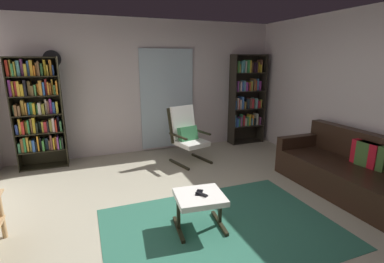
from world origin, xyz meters
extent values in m
plane|color=#AFA88F|center=(0.00, 0.00, 0.00)|extent=(7.02, 7.02, 0.00)
cube|color=beige|center=(0.00, 2.90, 1.30)|extent=(5.60, 0.06, 2.60)
cube|color=silver|center=(0.36, 2.83, 1.05)|extent=(1.10, 0.01, 2.00)
cube|color=#2E6A54|center=(0.07, -0.20, 0.00)|extent=(2.57, 1.81, 0.01)
cylinder|color=tan|center=(-2.15, 0.48, 0.26)|extent=(0.05, 0.05, 0.51)
cube|color=black|center=(-2.35, 2.60, 0.94)|extent=(0.02, 0.30, 1.89)
cube|color=black|center=(-1.60, 2.60, 0.94)|extent=(0.02, 0.30, 1.89)
cube|color=black|center=(-1.97, 2.74, 0.94)|extent=(0.77, 0.02, 1.89)
cube|color=black|center=(-1.97, 2.60, 0.02)|extent=(0.74, 0.28, 0.02)
cube|color=black|center=(-1.97, 2.60, 0.31)|extent=(0.74, 0.28, 0.02)
cube|color=black|center=(-1.97, 2.60, 0.63)|extent=(0.74, 0.28, 0.02)
cube|color=black|center=(-1.97, 2.60, 0.94)|extent=(0.74, 0.28, 0.02)
cube|color=black|center=(-1.97, 2.60, 1.26)|extent=(0.74, 0.28, 0.02)
cube|color=black|center=(-1.97, 2.60, 1.57)|extent=(0.74, 0.28, 0.02)
cube|color=black|center=(-1.97, 2.60, 1.87)|extent=(0.74, 0.28, 0.02)
cube|color=#38794D|center=(-2.31, 2.59, 0.41)|extent=(0.04, 0.21, 0.17)
cube|color=brown|center=(-2.26, 2.60, 0.44)|extent=(0.04, 0.20, 0.24)
cube|color=#2C8643|center=(-2.23, 2.61, 0.45)|extent=(0.03, 0.23, 0.25)
cube|color=gold|center=(-2.19, 2.60, 0.45)|extent=(0.03, 0.17, 0.26)
cube|color=#A59A3E|center=(-2.15, 2.61, 0.42)|extent=(0.03, 0.16, 0.19)
cube|color=#3462B1|center=(-2.10, 2.59, 0.42)|extent=(0.04, 0.20, 0.20)
cube|color=black|center=(-2.06, 2.60, 0.40)|extent=(0.02, 0.19, 0.16)
cube|color=orange|center=(-2.03, 2.58, 0.45)|extent=(0.02, 0.17, 0.26)
cube|color=#21202A|center=(-2.00, 2.60, 0.43)|extent=(0.03, 0.12, 0.21)
cube|color=#41903B|center=(-1.95, 2.59, 0.41)|extent=(0.03, 0.23, 0.18)
cube|color=#192633|center=(-1.90, 2.59, 0.42)|extent=(0.04, 0.12, 0.20)
cube|color=brown|center=(-1.86, 2.61, 0.41)|extent=(0.02, 0.21, 0.17)
cube|color=brown|center=(-1.82, 2.60, 0.45)|extent=(0.03, 0.23, 0.26)
cube|color=gold|center=(-1.79, 2.59, 0.43)|extent=(0.02, 0.19, 0.21)
cube|color=orange|center=(-1.76, 2.62, 0.43)|extent=(0.03, 0.16, 0.21)
cube|color=#914793|center=(-1.72, 2.58, 0.43)|extent=(0.03, 0.23, 0.22)
cube|color=#338C3C|center=(-1.69, 2.58, 0.41)|extent=(0.02, 0.20, 0.18)
cube|color=black|center=(-1.65, 2.59, 0.42)|extent=(0.03, 0.19, 0.20)
cube|color=#3D58B7|center=(-2.31, 2.62, 0.72)|extent=(0.04, 0.23, 0.16)
cube|color=yellow|center=(-2.26, 2.60, 0.76)|extent=(0.03, 0.16, 0.25)
cube|color=red|center=(-2.22, 2.58, 0.74)|extent=(0.04, 0.18, 0.21)
cube|color=#9F922E|center=(-2.17, 2.59, 0.74)|extent=(0.04, 0.11, 0.20)
cube|color=#338946|center=(-2.13, 2.60, 0.75)|extent=(0.02, 0.21, 0.23)
cube|color=brown|center=(-2.10, 2.62, 0.76)|extent=(0.03, 0.19, 0.25)
cube|color=gold|center=(-2.05, 2.59, 0.77)|extent=(0.04, 0.16, 0.26)
cube|color=black|center=(-2.01, 2.61, 0.73)|extent=(0.03, 0.21, 0.18)
cube|color=black|center=(-1.97, 2.61, 0.73)|extent=(0.03, 0.11, 0.18)
cube|color=olive|center=(-1.93, 2.60, 0.73)|extent=(0.03, 0.16, 0.19)
cube|color=red|center=(-1.89, 2.62, 0.73)|extent=(0.04, 0.19, 0.18)
cube|color=#242127|center=(-1.85, 2.58, 0.73)|extent=(0.02, 0.14, 0.18)
cube|color=olive|center=(-1.81, 2.58, 0.74)|extent=(0.04, 0.11, 0.21)
cube|color=beige|center=(-1.76, 2.60, 0.76)|extent=(0.04, 0.24, 0.24)
cube|color=red|center=(-1.72, 2.58, 0.74)|extent=(0.02, 0.22, 0.21)
cube|color=black|center=(-1.68, 2.60, 0.77)|extent=(0.03, 0.11, 0.26)
cube|color=#3F8349|center=(-1.65, 2.61, 0.73)|extent=(0.03, 0.24, 0.18)
cube|color=#438250|center=(-2.32, 2.61, 1.03)|extent=(0.02, 0.13, 0.17)
cube|color=brown|center=(-2.28, 2.59, 1.04)|extent=(0.04, 0.24, 0.18)
cube|color=brown|center=(-2.23, 2.59, 1.03)|extent=(0.03, 0.22, 0.16)
cube|color=gold|center=(-2.18, 2.61, 1.07)|extent=(0.04, 0.14, 0.24)
cube|color=gold|center=(-2.14, 2.61, 1.05)|extent=(0.02, 0.16, 0.20)
cube|color=#286BB9|center=(-2.10, 2.59, 1.05)|extent=(0.02, 0.14, 0.20)
cube|color=#399052|center=(-2.06, 2.60, 1.05)|extent=(0.04, 0.10, 0.20)
cube|color=gold|center=(-2.02, 2.59, 1.05)|extent=(0.04, 0.14, 0.19)
cube|color=#317D3C|center=(-1.98, 2.61, 1.03)|extent=(0.03, 0.12, 0.16)
cube|color=beige|center=(-1.94, 2.58, 1.05)|extent=(0.04, 0.21, 0.20)
cube|color=#A19D36|center=(-1.89, 2.59, 1.04)|extent=(0.04, 0.19, 0.17)
cube|color=beige|center=(-1.84, 2.60, 1.07)|extent=(0.03, 0.11, 0.24)
cube|color=brown|center=(-1.81, 2.61, 1.06)|extent=(0.03, 0.18, 0.21)
cube|color=#A03994|center=(-1.77, 2.61, 1.07)|extent=(0.04, 0.13, 0.24)
cube|color=#2D55A2|center=(-1.73, 2.59, 1.05)|extent=(0.04, 0.11, 0.19)
cube|color=gold|center=(-1.67, 2.58, 1.05)|extent=(0.04, 0.13, 0.20)
cube|color=#8A338F|center=(-2.31, 2.59, 1.40)|extent=(0.03, 0.20, 0.26)
cube|color=gold|center=(-2.28, 2.59, 1.38)|extent=(0.03, 0.14, 0.24)
cube|color=#BF2F39|center=(-2.24, 2.62, 1.38)|extent=(0.03, 0.15, 0.24)
cube|color=gold|center=(-2.19, 2.59, 1.39)|extent=(0.04, 0.23, 0.24)
cube|color=gold|center=(-2.15, 2.60, 1.36)|extent=(0.04, 0.24, 0.19)
cube|color=black|center=(-2.10, 2.59, 1.39)|extent=(0.04, 0.22, 0.26)
cube|color=brown|center=(-2.05, 2.61, 1.38)|extent=(0.04, 0.19, 0.23)
cube|color=brown|center=(-2.00, 2.58, 1.35)|extent=(0.04, 0.19, 0.16)
cube|color=#448844|center=(-1.96, 2.59, 1.35)|extent=(0.03, 0.20, 0.18)
cube|color=orange|center=(-1.93, 2.60, 1.36)|extent=(0.03, 0.13, 0.19)
cube|color=gold|center=(-1.88, 2.59, 1.39)|extent=(0.04, 0.22, 0.24)
cube|color=#3265B5|center=(-1.83, 2.58, 1.37)|extent=(0.03, 0.22, 0.21)
cube|color=#BF3333|center=(-1.80, 2.59, 1.40)|extent=(0.02, 0.14, 0.26)
cube|color=orange|center=(-1.77, 2.59, 1.37)|extent=(0.03, 0.20, 0.21)
cube|color=orange|center=(-1.74, 2.60, 1.36)|extent=(0.02, 0.16, 0.19)
cube|color=gold|center=(-1.71, 2.62, 1.39)|extent=(0.02, 0.12, 0.25)
cube|color=#407F43|center=(-1.68, 2.58, 1.35)|extent=(0.03, 0.11, 0.16)
cube|color=orange|center=(-1.64, 2.59, 1.38)|extent=(0.03, 0.23, 0.23)
cube|color=red|center=(-2.31, 2.60, 1.71)|extent=(0.04, 0.21, 0.25)
cube|color=gold|center=(-2.27, 2.61, 1.71)|extent=(0.02, 0.16, 0.25)
cube|color=#388E4B|center=(-2.24, 2.59, 1.68)|extent=(0.03, 0.22, 0.19)
cube|color=olive|center=(-2.20, 2.60, 1.69)|extent=(0.02, 0.23, 0.22)
cube|color=teal|center=(-2.16, 2.61, 1.70)|extent=(0.04, 0.23, 0.24)
cube|color=#9C4790|center=(-2.12, 2.61, 1.72)|extent=(0.03, 0.12, 0.27)
cube|color=gold|center=(-2.07, 2.61, 1.68)|extent=(0.04, 0.19, 0.19)
cube|color=#3A68B8|center=(-2.03, 2.60, 1.70)|extent=(0.03, 0.11, 0.23)
cube|color=gold|center=(-1.98, 2.62, 1.71)|extent=(0.04, 0.18, 0.25)
cube|color=orange|center=(-1.94, 2.60, 1.66)|extent=(0.02, 0.21, 0.17)
cube|color=brown|center=(-1.90, 2.61, 1.69)|extent=(0.03, 0.19, 0.21)
cube|color=brown|center=(-1.87, 2.59, 1.70)|extent=(0.02, 0.23, 0.23)
cube|color=#3D7B43|center=(-1.83, 2.61, 1.68)|extent=(0.03, 0.22, 0.20)
cube|color=gold|center=(-1.79, 2.61, 1.71)|extent=(0.04, 0.13, 0.25)
cube|color=gold|center=(-1.75, 2.59, 1.67)|extent=(0.02, 0.17, 0.17)
cube|color=orange|center=(-1.70, 2.62, 1.71)|extent=(0.04, 0.14, 0.25)
cube|color=#2F55AE|center=(-1.67, 2.60, 1.67)|extent=(0.02, 0.11, 0.17)
cube|color=black|center=(1.76, 2.66, 0.97)|extent=(0.02, 0.30, 1.95)
cube|color=black|center=(2.52, 2.66, 0.97)|extent=(0.02, 0.30, 1.95)
cube|color=black|center=(2.14, 2.80, 0.97)|extent=(0.77, 0.02, 1.95)
cube|color=black|center=(2.14, 2.66, 0.02)|extent=(0.74, 0.28, 0.02)
cube|color=black|center=(2.14, 2.66, 0.39)|extent=(0.74, 0.28, 0.02)
cube|color=black|center=(2.14, 2.66, 0.78)|extent=(0.74, 0.28, 0.02)
cube|color=black|center=(2.14, 2.66, 1.17)|extent=(0.74, 0.28, 0.02)
cube|color=black|center=(2.14, 2.66, 1.56)|extent=(0.74, 0.28, 0.02)
cube|color=black|center=(2.14, 2.66, 1.93)|extent=(0.74, 0.28, 0.02)
cube|color=#578B9D|center=(1.81, 2.67, 0.53)|extent=(0.04, 0.23, 0.26)
cube|color=#335BB8|center=(1.85, 2.64, 0.50)|extent=(0.02, 0.22, 0.20)
cube|color=teal|center=(1.89, 2.67, 0.48)|extent=(0.04, 0.19, 0.17)
cube|color=green|center=(1.94, 2.66, 0.48)|extent=(0.03, 0.15, 0.17)
cube|color=#9A4895|center=(1.97, 2.65, 0.50)|extent=(0.03, 0.15, 0.20)
cube|color=#367C4A|center=(2.01, 2.66, 0.53)|extent=(0.03, 0.11, 0.26)
cube|color=red|center=(2.05, 2.68, 0.51)|extent=(0.04, 0.17, 0.23)
cube|color=beige|center=(2.11, 2.65, 0.48)|extent=(0.04, 0.11, 0.17)
cube|color=#418B4B|center=(2.15, 2.64, 0.50)|extent=(0.02, 0.14, 0.20)
cube|color=gold|center=(2.20, 2.65, 0.52)|extent=(0.04, 0.12, 0.25)
cube|color=#3E57AF|center=(2.23, 2.67, 0.49)|extent=(0.02, 0.10, 0.18)
cube|color=#598EA4|center=(2.26, 2.67, 0.47)|extent=(0.03, 0.16, 0.15)
cube|color=orange|center=(2.30, 2.68, 0.51)|extent=(0.03, 0.14, 0.23)
cube|color=black|center=(2.34, 2.67, 0.47)|extent=(0.04, 0.16, 0.15)
cube|color=#BABBA7|center=(2.38, 2.65, 0.53)|extent=(0.03, 0.20, 0.26)
cube|color=brown|center=(2.42, 2.68, 0.49)|extent=(0.04, 0.19, 0.18)
cube|color=#963F85|center=(2.47, 2.67, 0.48)|extent=(0.04, 0.17, 0.17)
cube|color=#2864AF|center=(1.80, 2.64, 0.88)|extent=(0.02, 0.20, 0.19)
cube|color=#418653|center=(1.83, 2.67, 0.87)|extent=(0.03, 0.14, 0.17)
cube|color=beige|center=(1.86, 2.67, 0.91)|extent=(0.02, 0.24, 0.25)
cube|color=#D33D34|center=(1.89, 2.65, 0.89)|extent=(0.03, 0.13, 0.20)
cube|color=beige|center=(1.93, 2.65, 0.89)|extent=(0.03, 0.20, 0.21)
cube|color=#3663B1|center=(1.97, 2.65, 0.92)|extent=(0.04, 0.20, 0.27)
cube|color=brown|center=(2.03, 2.67, 0.86)|extent=(0.04, 0.20, 0.15)
cube|color=gold|center=(2.07, 2.66, 0.86)|extent=(0.03, 0.14, 0.15)
cube|color=black|center=(2.10, 2.64, 0.90)|extent=(0.04, 0.17, 0.22)
cube|color=teal|center=(2.15, 2.65, 0.89)|extent=(0.03, 0.11, 0.20)
cube|color=brown|center=(2.19, 2.65, 0.90)|extent=(0.04, 0.18, 0.23)
cube|color=#C43037|center=(2.23, 2.66, 0.90)|extent=(0.03, 0.22, 0.22)
cube|color=red|center=(2.27, 2.67, 0.89)|extent=(0.04, 0.17, 0.21)
cube|color=#5B9893|center=(2.31, 2.64, 0.90)|extent=(0.04, 0.23, 0.22)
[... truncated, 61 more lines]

